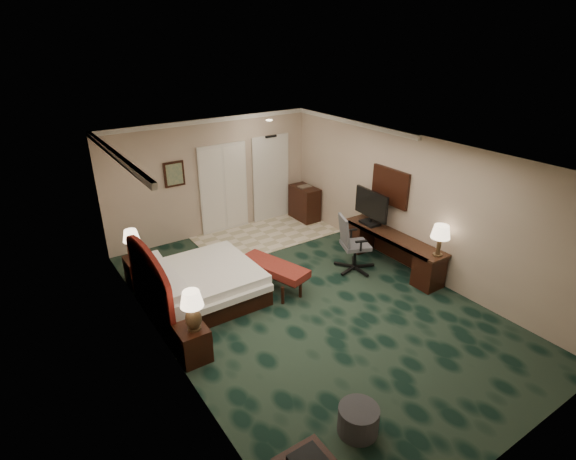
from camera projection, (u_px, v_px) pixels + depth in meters
floor at (308, 303)px, 7.99m from camera, size 5.00×7.50×0.00m
ceiling at (311, 155)px, 6.88m from camera, size 5.00×7.50×0.00m
wall_back at (212, 178)px, 10.27m from camera, size 5.00×0.00×2.70m
wall_front at (527, 362)px, 4.60m from camera, size 5.00×0.00×2.70m
wall_left at (163, 277)px, 6.16m from camera, size 0.00×7.50×2.70m
wall_right at (413, 204)px, 8.71m from camera, size 0.00×7.50×2.70m
crown_molding at (311, 158)px, 6.90m from camera, size 5.00×7.50×0.10m
tile_patch at (266, 235)px, 10.64m from camera, size 3.20×1.70×0.01m
headboard at (150, 285)px, 7.21m from camera, size 0.12×2.00×1.40m
entry_door at (271, 179)px, 11.16m from camera, size 1.02×0.06×2.18m
closet_doors at (224, 189)px, 10.49m from camera, size 1.20×0.06×2.10m
wall_art at (174, 174)px, 9.68m from camera, size 0.45×0.06×0.55m
wall_mirror at (390, 187)px, 9.06m from camera, size 0.05×0.95×0.75m
bed at (203, 285)px, 8.00m from camera, size 1.86×1.72×0.59m
nightstand_near at (192, 343)px, 6.56m from camera, size 0.43×0.49×0.54m
nightstand_far at (139, 271)px, 8.51m from camera, size 0.43×0.50×0.54m
lamp_near at (193, 310)px, 6.31m from camera, size 0.41×0.41×0.63m
lamp_far at (132, 244)px, 8.27m from camera, size 0.32×0.32×0.58m
bed_bench at (274, 275)px, 8.44m from camera, size 0.87×1.48×0.47m
ottoman at (358, 420)px, 5.39m from camera, size 0.55×0.55×0.36m
desk at (392, 251)px, 9.10m from camera, size 0.52×2.40×0.69m
tv at (371, 208)px, 9.33m from camera, size 0.14×0.95×0.74m
desk_lamp at (440, 240)px, 8.06m from camera, size 0.42×0.42×0.60m
desk_chair at (356, 243)px, 8.90m from camera, size 0.87×0.85×1.17m
minibar at (304, 203)px, 11.36m from camera, size 0.45×0.81×0.85m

